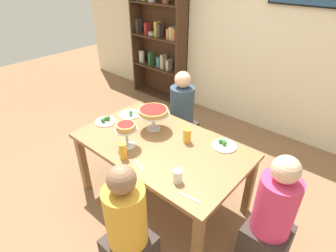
# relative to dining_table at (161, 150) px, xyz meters

# --- Properties ---
(ground_plane) EXTENTS (12.00, 12.00, 0.00)m
(ground_plane) POSITION_rel_dining_table_xyz_m (0.00, 0.00, -0.66)
(ground_plane) COLOR #846042
(rear_partition) EXTENTS (8.00, 0.12, 2.80)m
(rear_partition) POSITION_rel_dining_table_xyz_m (0.00, 2.20, 0.74)
(rear_partition) COLOR beige
(rear_partition) RESTS_ON ground_plane
(dining_table) EXTENTS (1.67, 1.00, 0.74)m
(dining_table) POSITION_rel_dining_table_xyz_m (0.00, 0.00, 0.00)
(dining_table) COLOR olive
(dining_table) RESTS_ON ground_plane
(bookshelf) EXTENTS (1.10, 0.30, 2.21)m
(bookshelf) POSITION_rel_dining_table_xyz_m (-1.87, 2.02, 0.46)
(bookshelf) COLOR #422819
(bookshelf) RESTS_ON ground_plane
(diner_near_right) EXTENTS (0.34, 0.34, 1.15)m
(diner_near_right) POSITION_rel_dining_table_xyz_m (0.38, -0.79, -0.17)
(diner_near_right) COLOR #382D28
(diner_near_right) RESTS_ON ground_plane
(diner_far_left) EXTENTS (0.34, 0.34, 1.15)m
(diner_far_left) POSITION_rel_dining_table_xyz_m (-0.39, 0.82, -0.17)
(diner_far_left) COLOR #382D28
(diner_far_left) RESTS_ON ground_plane
(diner_head_east) EXTENTS (0.34, 0.34, 1.15)m
(diner_head_east) POSITION_rel_dining_table_xyz_m (1.14, 0.00, -0.17)
(diner_head_east) COLOR #382D28
(diner_head_east) RESTS_ON ground_plane
(deep_dish_pizza_stand) EXTENTS (0.34, 0.34, 0.24)m
(deep_dish_pizza_stand) POSITION_rel_dining_table_xyz_m (-0.24, 0.14, 0.28)
(deep_dish_pizza_stand) COLOR silver
(deep_dish_pizza_stand) RESTS_ON dining_table
(personal_pizza_stand) EXTENTS (0.22, 0.22, 0.25)m
(personal_pizza_stand) POSITION_rel_dining_table_xyz_m (-0.21, -0.25, 0.27)
(personal_pizza_stand) COLOR silver
(personal_pizza_stand) RESTS_ON dining_table
(salad_plate_near_diner) EXTENTS (0.24, 0.24, 0.06)m
(salad_plate_near_diner) POSITION_rel_dining_table_xyz_m (0.48, 0.36, 0.10)
(salad_plate_near_diner) COLOR white
(salad_plate_near_diner) RESTS_ON dining_table
(salad_plate_far_diner) EXTENTS (0.23, 0.23, 0.07)m
(salad_plate_far_diner) POSITION_rel_dining_table_xyz_m (-0.73, -0.10, 0.10)
(salad_plate_far_diner) COLOR white
(salad_plate_far_diner) RESTS_ON dining_table
(salad_plate_spare) EXTENTS (0.24, 0.24, 0.06)m
(salad_plate_spare) POSITION_rel_dining_table_xyz_m (-0.65, 0.18, 0.09)
(salad_plate_spare) COLOR white
(salad_plate_spare) RESTS_ON dining_table
(beer_glass_amber_tall) EXTENTS (0.07, 0.07, 0.15)m
(beer_glass_amber_tall) POSITION_rel_dining_table_xyz_m (-0.10, -0.39, 0.16)
(beer_glass_amber_tall) COLOR gold
(beer_glass_amber_tall) RESTS_ON dining_table
(beer_glass_amber_short) EXTENTS (0.08, 0.08, 0.14)m
(beer_glass_amber_short) POSITION_rel_dining_table_xyz_m (0.17, 0.18, 0.16)
(beer_glass_amber_short) COLOR gold
(beer_glass_amber_short) RESTS_ON dining_table
(water_glass_clear_near) EXTENTS (0.08, 0.08, 0.10)m
(water_glass_clear_near) POSITION_rel_dining_table_xyz_m (-0.46, 0.36, 0.13)
(water_glass_clear_near) COLOR white
(water_glass_clear_near) RESTS_ON dining_table
(water_glass_clear_far) EXTENTS (0.08, 0.08, 0.11)m
(water_glass_clear_far) POSITION_rel_dining_table_xyz_m (0.46, -0.31, 0.14)
(water_glass_clear_far) COLOR white
(water_glass_clear_far) RESTS_ON dining_table
(cutlery_fork_near) EXTENTS (0.18, 0.04, 0.00)m
(cutlery_fork_near) POSITION_rel_dining_table_xyz_m (0.64, -0.39, 0.09)
(cutlery_fork_near) COLOR silver
(cutlery_fork_near) RESTS_ON dining_table
(cutlery_knife_near) EXTENTS (0.18, 0.07, 0.00)m
(cutlery_knife_near) POSITION_rel_dining_table_xyz_m (0.08, -0.37, 0.09)
(cutlery_knife_near) COLOR silver
(cutlery_knife_near) RESTS_ON dining_table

